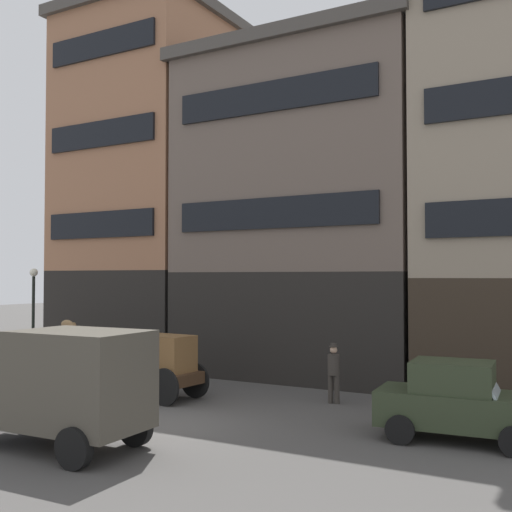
# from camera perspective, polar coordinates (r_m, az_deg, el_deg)

# --- Properties ---
(ground_plane) EXTENTS (120.00, 120.00, 0.00)m
(ground_plane) POSITION_cam_1_polar(r_m,az_deg,el_deg) (16.33, -9.18, -15.32)
(ground_plane) COLOR #4C4947
(building_far_left) EXTENTS (7.25, 7.44, 16.02)m
(building_far_left) POSITION_cam_1_polar(r_m,az_deg,el_deg) (29.45, -9.45, 6.44)
(building_far_left) COLOR black
(building_far_left) RESTS_ON ground_plane
(building_center_left) EXTENTS (9.78, 7.44, 12.79)m
(building_center_left) POSITION_cam_1_polar(r_m,az_deg,el_deg) (24.98, 5.32, 4.16)
(building_center_left) COLOR black
(building_center_left) RESTS_ON ground_plane
(cargo_wagon) EXTENTS (3.00, 1.70, 1.98)m
(cargo_wagon) POSITION_cam_1_polar(r_m,az_deg,el_deg) (19.70, -9.18, -9.61)
(cargo_wagon) COLOR #3D2819
(cargo_wagon) RESTS_ON ground_plane
(draft_horse) EXTENTS (2.35, 0.72, 2.30)m
(draft_horse) POSITION_cam_1_polar(r_m,az_deg,el_deg) (21.63, -15.36, -8.54)
(draft_horse) COLOR #937047
(draft_horse) RESTS_ON ground_plane
(delivery_truck_near) EXTENTS (4.40, 2.24, 2.62)m
(delivery_truck_near) POSITION_cam_1_polar(r_m,az_deg,el_deg) (14.53, -17.66, -11.22)
(delivery_truck_near) COLOR #333847
(delivery_truck_near) RESTS_ON ground_plane
(sedan_dark) EXTENTS (3.81, 2.09, 1.83)m
(sedan_dark) POSITION_cam_1_polar(r_m,az_deg,el_deg) (15.31, 18.20, -12.67)
(sedan_dark) COLOR #2D3823
(sedan_dark) RESTS_ON ground_plane
(pedestrian_officer) EXTENTS (0.39, 0.39, 1.79)m
(pedestrian_officer) POSITION_cam_1_polar(r_m,az_deg,el_deg) (18.87, 7.20, -10.47)
(pedestrian_officer) COLOR #38332D
(pedestrian_officer) RESTS_ON ground_plane
(streetlamp_curbside) EXTENTS (0.32, 0.32, 4.12)m
(streetlamp_curbside) POSITION_cam_1_polar(r_m,az_deg,el_deg) (26.50, -19.91, -4.22)
(streetlamp_curbside) COLOR black
(streetlamp_curbside) RESTS_ON ground_plane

